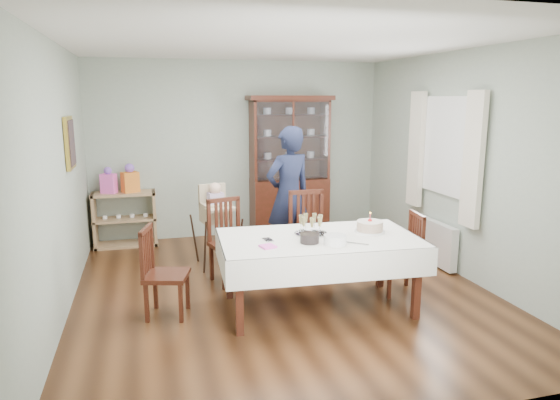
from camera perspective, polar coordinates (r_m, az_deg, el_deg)
name	(u,v)px	position (r m, az deg, el deg)	size (l,w,h in m)	color
floor	(282,290)	(5.76, 0.18, -10.20)	(5.00, 5.00, 0.00)	#593319
room_shell	(270,136)	(5.88, -1.19, 7.36)	(5.00, 5.00, 5.00)	#9EAA99
dining_table	(318,272)	(5.18, 4.40, -8.23)	(2.07, 1.27, 0.76)	#471A11
china_cabinet	(290,164)	(7.79, 1.10, 4.10)	(1.30, 0.48, 2.18)	#471A11
sideboard	(125,219)	(7.64, -17.28, -2.09)	(0.90, 0.38, 0.80)	tan
picture_frame	(70,143)	(6.03, -22.91, 6.04)	(0.04, 0.48, 0.58)	gold
window	(447,146)	(6.59, 18.53, 5.87)	(0.04, 1.02, 1.22)	white
curtain_left	(473,160)	(6.06, 21.22, 4.28)	(0.07, 0.30, 1.55)	silver
curtain_right	(416,149)	(7.09, 15.30, 5.61)	(0.07, 0.30, 1.55)	silver
radiator	(436,243)	(6.78, 17.43, -4.69)	(0.10, 0.80, 0.55)	white
chair_far_left	(231,258)	(5.94, -5.64, -6.58)	(0.54, 0.54, 0.98)	#471A11
chair_far_right	(310,251)	(6.11, 3.47, -5.87)	(0.47, 0.47, 1.03)	#471A11
chair_end_left	(166,290)	(5.16, -12.94, -9.95)	(0.50, 0.50, 0.90)	#471A11
chair_end_right	(400,269)	(5.77, 13.58, -7.66)	(0.45, 0.45, 0.90)	#471A11
woman	(289,196)	(6.45, 0.98, 0.49)	(0.65, 0.43, 1.79)	black
high_chair	(216,233)	(6.54, -7.29, -3.71)	(0.56, 0.56, 1.08)	black
champagne_tray	(311,229)	(5.12, 3.55, -3.32)	(0.34, 0.34, 0.21)	silver
birthday_cake	(370,227)	(5.30, 10.22, -3.03)	(0.32, 0.32, 0.22)	white
plate_stack_dark	(310,238)	(4.85, 3.40, -4.38)	(0.19, 0.19, 0.09)	black
plate_stack_white	(335,240)	(4.81, 6.31, -4.55)	(0.22, 0.22, 0.09)	white
napkin_stack	(268,246)	(4.70, -1.41, -5.32)	(0.13, 0.13, 0.02)	#FF5DCE
cutlery	(265,240)	(4.93, -1.78, -4.57)	(0.10, 0.15, 0.01)	silver
cake_knife	(355,243)	(4.87, 8.52, -4.89)	(0.27, 0.02, 0.01)	silver
gift_bag_pink	(109,182)	(7.53, -19.01, 2.01)	(0.24, 0.20, 0.38)	#FF5DCE
gift_bag_orange	(130,179)	(7.51, -16.75, 2.26)	(0.27, 0.24, 0.42)	orange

